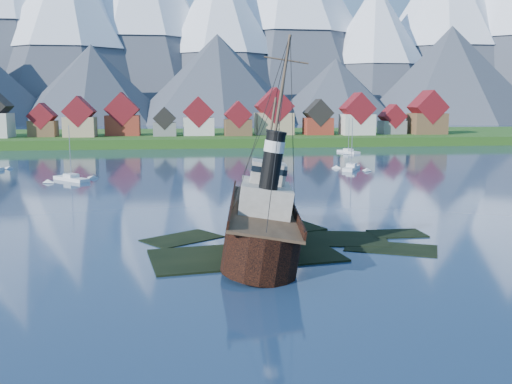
{
  "coord_description": "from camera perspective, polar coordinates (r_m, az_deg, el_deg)",
  "views": [
    {
      "loc": [
        -9.18,
        -54.94,
        14.63
      ],
      "look_at": [
        -0.91,
        6.0,
        5.0
      ],
      "focal_mm": 40.0,
      "sensor_mm": 36.0,
      "label": 1
    }
  ],
  "objects": [
    {
      "name": "tugboat_wreck",
      "position": [
        58.72,
        -0.14,
        -2.72
      ],
      "size": [
        6.5,
        28.02,
        22.21
      ],
      "rotation": [
        0.0,
        0.15,
        -0.12
      ],
      "color": "black",
      "rests_on": "ground"
    },
    {
      "name": "shore_bank",
      "position": [
        225.6,
        -5.4,
        5.14
      ],
      "size": [
        600.0,
        80.0,
        3.2
      ],
      "primitive_type": "cube",
      "color": "#1D4112",
      "rests_on": "ground"
    },
    {
      "name": "town",
      "position": [
        208.58,
        -14.42,
        7.07
      ],
      "size": [
        250.96,
        16.69,
        17.3
      ],
      "color": "maroon",
      "rests_on": "ground"
    },
    {
      "name": "sailboat_d",
      "position": [
        127.84,
        9.51,
        2.33
      ],
      "size": [
        6.12,
        8.69,
        11.9
      ],
      "rotation": [
        0.0,
        0.0,
        -0.5
      ],
      "color": "silver",
      "rests_on": "ground"
    },
    {
      "name": "sailboat_e",
      "position": [
        170.99,
        9.22,
        3.95
      ],
      "size": [
        4.81,
        9.4,
        10.59
      ],
      "rotation": [
        0.0,
        0.0,
        0.29
      ],
      "color": "silver",
      "rests_on": "ground"
    },
    {
      "name": "shoal",
      "position": [
        60.03,
        3.05,
        -5.56
      ],
      "size": [
        31.71,
        21.24,
        1.14
      ],
      "color": "black",
      "rests_on": "ground"
    },
    {
      "name": "sailboat_a",
      "position": [
        113.92,
        -17.98,
        1.21
      ],
      "size": [
        7.72,
        8.1,
        10.93
      ],
      "rotation": [
        0.0,
        0.0,
        0.75
      ],
      "color": "silver",
      "rests_on": "ground"
    },
    {
      "name": "mountains",
      "position": [
        541.45,
        -7.06,
        16.77
      ],
      "size": [
        965.0,
        340.0,
        205.0
      ],
      "color": "#2D333D",
      "rests_on": "ground"
    },
    {
      "name": "ground",
      "position": [
        57.59,
        1.71,
        -5.82
      ],
      "size": [
        1400.0,
        1400.0,
        0.0
      ],
      "primitive_type": "plane",
      "color": "#1B304D",
      "rests_on": "ground"
    },
    {
      "name": "seawall",
      "position": [
        187.74,
        -4.91,
        4.4
      ],
      "size": [
        600.0,
        2.5,
        2.0
      ],
      "primitive_type": "cube",
      "color": "#3F3D38",
      "rests_on": "ground"
    }
  ]
}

